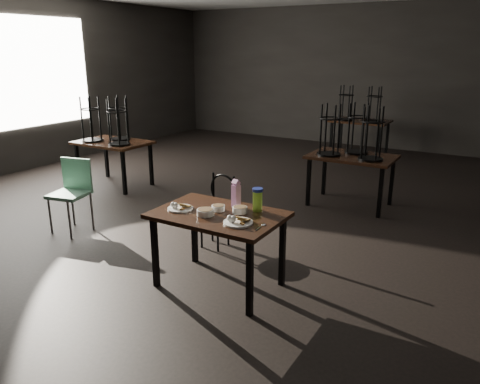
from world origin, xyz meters
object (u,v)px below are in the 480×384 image
Objects in this scene: main_table at (218,221)px; school_chair at (72,188)px; bentwood_chair at (218,204)px; water_bottle at (258,199)px; juice_carton at (236,194)px.

main_table is 1.32× the size of school_chair.
school_chair is at bearing -158.80° from bentwood_chair.
school_chair reaches higher than main_table.
main_table is 1.02m from bentwood_chair.
water_bottle is at bearing 39.98° from main_table.
school_chair is (-2.68, 0.08, -0.32)m from water_bottle.
juice_carton is at bearing -39.39° from bentwood_chair.
juice_carton is 1.22× the size of water_bottle.
juice_carton is 0.30× the size of school_chair.
water_bottle is at bearing -14.15° from school_chair.
main_table is 1.43× the size of bentwood_chair.
main_table is 0.32m from juice_carton.
bentwood_chair is at bearing 123.36° from main_table.
main_table is at bearing -140.02° from water_bottle.
juice_carton is 0.24m from water_bottle.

